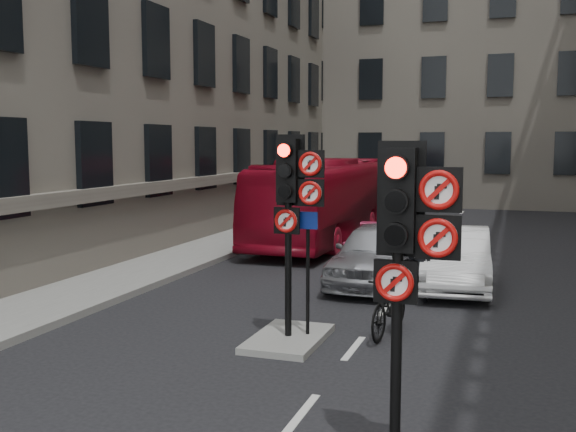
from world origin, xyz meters
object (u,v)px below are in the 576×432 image
Objects in this scene: bus_red at (326,200)px; info_sign at (308,256)px; car_silver at (378,254)px; motorcycle at (389,305)px; car_white at (456,258)px; signal_near at (406,235)px; motorcyclist at (420,268)px; car_pink at (376,251)px; signal_far at (293,192)px.

bus_red is 12.29m from info_sign.
car_silver is 2.42× the size of motorcycle.
car_silver is 1.03× the size of car_white.
motorcycle is at bearing 27.50° from info_sign.
bus_red reaches higher than car_silver.
motorcycle is (4.30, -11.11, -0.92)m from bus_red.
signal_near is 1.87× the size of motorcycle.
bus_red reaches higher than motorcyclist.
car_pink reaches higher than motorcycle.
signal_far is 6.38m from car_white.
signal_near reaches higher than car_white.
motorcyclist is (-0.63, -1.76, 0.04)m from car_white.
bus_red is at bearing 119.31° from motorcycle.
signal_far reaches higher than car_silver.
signal_far is 0.33× the size of bus_red.
signal_far is at bearing -141.79° from info_sign.
motorcyclist is at bearing -114.64° from car_white.
bus_red is 5.63× the size of motorcycle.
car_pink is (-2.25, 1.32, -0.13)m from car_white.
signal_far is at bearing -76.18° from bus_red.
car_silver is at bearing -63.53° from bus_red.
signal_near is at bearing -75.00° from car_silver.
car_white is 2.34× the size of motorcycle.
car_white is at bearing 64.57° from info_sign.
car_silver is 1.61m from car_pink.
info_sign is (0.21, 0.19, -1.15)m from signal_far.
info_sign is (-0.25, -5.17, 0.77)m from car_silver.
bus_red reaches higher than car_white.
signal_near is 4.77m from signal_far.
car_white reaches higher than motorcycle.
signal_far is 12.49m from bus_red.
car_silver reaches higher than car_pink.
info_sign is at bearing -140.43° from motorcycle.
signal_near is 4.93m from info_sign.
signal_far is 4.63m from motorcyclist.
motorcyclist is at bearing -66.24° from car_pink.
signal_near is 1.61× the size of info_sign.
car_pink is at bearing 111.91° from motorcycle.
signal_far reaches higher than info_sign.
bus_red is 11.95m from motorcycle.
motorcyclist reaches higher than car_white.
car_pink is 3.48m from motorcyclist.
motorcyclist is (4.47, -8.28, -0.72)m from bus_red.
bus_red reaches higher than car_pink.
signal_far is 2.30× the size of motorcyclist.
motorcyclist is (0.17, 2.83, 0.20)m from motorcycle.
motorcycle is 0.86× the size of info_sign.
bus_red reaches higher than motorcycle.
signal_far is 7.23m from car_pink.
car_pink is at bearing -60.22° from bus_red.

